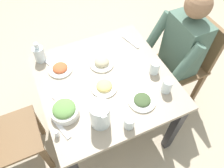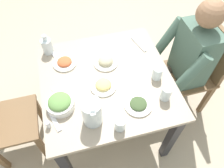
% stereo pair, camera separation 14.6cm
% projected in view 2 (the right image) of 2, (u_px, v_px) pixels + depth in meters
% --- Properties ---
extents(ground_plane, '(8.00, 8.00, 0.00)m').
position_uv_depth(ground_plane, '(108.00, 124.00, 2.10)').
color(ground_plane, tan).
extents(dining_table, '(0.92, 0.92, 0.71)m').
position_uv_depth(dining_table, '(107.00, 88.00, 1.62)').
color(dining_table, gray).
rests_on(dining_table, ground_plane).
extents(chair_near, '(0.40, 0.40, 0.87)m').
position_uv_depth(chair_near, '(198.00, 69.00, 1.88)').
color(chair_near, brown).
rests_on(chair_near, ground_plane).
extents(diner_near, '(0.48, 0.53, 1.16)m').
position_uv_depth(diner_near, '(181.00, 62.00, 1.73)').
color(diner_near, '#4C6B5B').
rests_on(diner_near, ground_plane).
extents(water_pitcher, '(0.16, 0.12, 0.19)m').
position_uv_depth(water_pitcher, '(92.00, 112.00, 1.26)').
color(water_pitcher, silver).
rests_on(water_pitcher, dining_table).
extents(salad_bowl, '(0.18, 0.18, 0.09)m').
position_uv_depth(salad_bowl, '(60.00, 103.00, 1.36)').
color(salad_bowl, white).
rests_on(salad_bowl, dining_table).
extents(plate_dolmas, '(0.18, 0.18, 0.04)m').
position_uv_depth(plate_dolmas, '(138.00, 104.00, 1.39)').
color(plate_dolmas, white).
rests_on(plate_dolmas, dining_table).
extents(plate_fries, '(0.18, 0.18, 0.05)m').
position_uv_depth(plate_fries, '(103.00, 85.00, 1.47)').
color(plate_fries, white).
rests_on(plate_fries, dining_table).
extents(plate_rice_curry, '(0.17, 0.17, 0.04)m').
position_uv_depth(plate_rice_curry, '(65.00, 62.00, 1.60)').
color(plate_rice_curry, white).
rests_on(plate_rice_curry, dining_table).
extents(plate_beans, '(0.18, 0.18, 0.06)m').
position_uv_depth(plate_beans, '(106.00, 61.00, 1.60)').
color(plate_beans, white).
rests_on(plate_beans, dining_table).
extents(water_glass_near_right, '(0.07, 0.07, 0.10)m').
position_uv_depth(water_glass_near_right, '(157.00, 73.00, 1.49)').
color(water_glass_near_right, silver).
rests_on(water_glass_near_right, dining_table).
extents(water_glass_by_pitcher, '(0.07, 0.07, 0.11)m').
position_uv_depth(water_glass_by_pitcher, '(166.00, 93.00, 1.39)').
color(water_glass_by_pitcher, silver).
rests_on(water_glass_by_pitcher, dining_table).
extents(water_glass_center, '(0.06, 0.06, 0.09)m').
position_uv_depth(water_glass_center, '(120.00, 124.00, 1.27)').
color(water_glass_center, silver).
rests_on(water_glass_center, dining_table).
extents(oil_carafe, '(0.08, 0.08, 0.16)m').
position_uv_depth(oil_carafe, '(47.00, 47.00, 1.64)').
color(oil_carafe, silver).
rests_on(oil_carafe, dining_table).
extents(salt_shaker, '(0.03, 0.03, 0.05)m').
position_uv_depth(salt_shaker, '(48.00, 124.00, 1.29)').
color(salt_shaker, white).
rests_on(salt_shaker, dining_table).
extents(fork_near, '(0.17, 0.08, 0.01)m').
position_uv_depth(fork_near, '(54.00, 120.00, 1.33)').
color(fork_near, silver).
rests_on(fork_near, dining_table).
extents(knife_near, '(0.18, 0.07, 0.01)m').
position_uv_depth(knife_near, '(139.00, 44.00, 1.73)').
color(knife_near, silver).
rests_on(knife_near, dining_table).
extents(fork_far, '(0.17, 0.09, 0.01)m').
position_uv_depth(fork_far, '(55.00, 56.00, 1.65)').
color(fork_far, silver).
rests_on(fork_far, dining_table).
extents(knife_far, '(0.18, 0.08, 0.01)m').
position_uv_depth(knife_far, '(59.00, 97.00, 1.43)').
color(knife_far, silver).
rests_on(knife_far, dining_table).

